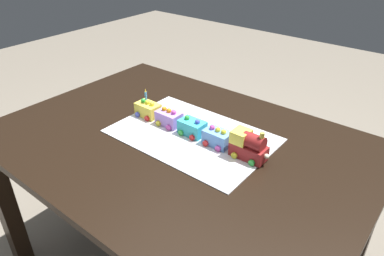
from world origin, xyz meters
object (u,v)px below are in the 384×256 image
object	(u,v)px
cake_locomotive	(249,146)
cake_car_hopper_lavender	(169,118)
cake_car_gondola_turquoise	(192,127)
birthday_candle	(146,95)
dining_table	(179,163)
cake_car_caboose_lemon	(148,109)
cake_car_tanker_sky_blue	(218,137)

from	to	relation	value
cake_locomotive	cake_car_hopper_lavender	xyz separation A→B (m)	(0.36, -0.00, -0.02)
cake_car_gondola_turquoise	birthday_candle	world-z (taller)	birthday_candle
cake_car_gondola_turquoise	birthday_candle	bearing A→B (deg)	0.00
birthday_candle	cake_car_gondola_turquoise	bearing A→B (deg)	-180.00
cake_locomotive	birthday_candle	world-z (taller)	birthday_candle
dining_table	cake_car_gondola_turquoise	size ratio (longest dim) A/B	14.00
cake_locomotive	cake_car_gondola_turquoise	distance (m)	0.25
cake_locomotive	cake_car_caboose_lemon	world-z (taller)	cake_locomotive
dining_table	cake_car_hopper_lavender	distance (m)	0.18
cake_locomotive	cake_car_tanker_sky_blue	world-z (taller)	cake_locomotive
cake_car_caboose_lemon	dining_table	bearing A→B (deg)	164.33
cake_locomotive	birthday_candle	bearing A→B (deg)	-0.00
cake_locomotive	cake_car_caboose_lemon	distance (m)	0.48
dining_table	birthday_candle	xyz separation A→B (m)	(0.23, -0.06, 0.21)
cake_car_caboose_lemon	cake_car_gondola_turquoise	bearing A→B (deg)	180.00
birthday_candle	dining_table	bearing A→B (deg)	164.84
cake_car_gondola_turquoise	cake_locomotive	bearing A→B (deg)	180.00
cake_locomotive	cake_car_tanker_sky_blue	xyz separation A→B (m)	(0.13, -0.00, -0.02)
dining_table	cake_car_caboose_lemon	distance (m)	0.27
dining_table	cake_car_caboose_lemon	size ratio (longest dim) A/B	14.00
cake_car_caboose_lemon	cake_locomotive	bearing A→B (deg)	180.00
dining_table	cake_locomotive	xyz separation A→B (m)	(-0.27, -0.06, 0.16)
cake_locomotive	cake_car_hopper_lavender	size ratio (longest dim) A/B	1.40
cake_car_caboose_lemon	cake_car_hopper_lavender	bearing A→B (deg)	180.00
cake_car_gondola_turquoise	cake_car_caboose_lemon	size ratio (longest dim) A/B	1.00
cake_locomotive	cake_car_hopper_lavender	bearing A→B (deg)	-0.00
dining_table	cake_car_gondola_turquoise	distance (m)	0.15
dining_table	cake_car_hopper_lavender	bearing A→B (deg)	-31.47
cake_car_tanker_sky_blue	cake_car_gondola_turquoise	world-z (taller)	same
dining_table	birthday_candle	bearing A→B (deg)	-15.16
dining_table	cake_locomotive	distance (m)	0.31
dining_table	cake_car_tanker_sky_blue	world-z (taller)	cake_car_tanker_sky_blue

